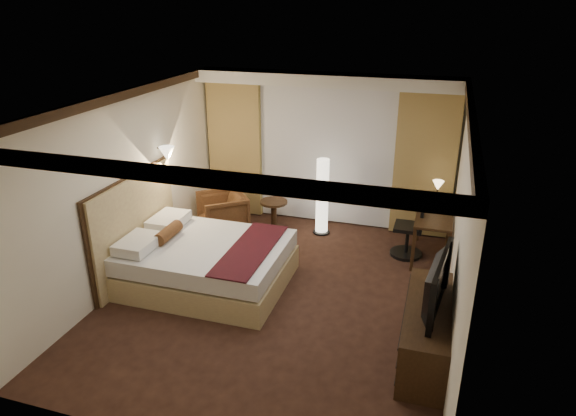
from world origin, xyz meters
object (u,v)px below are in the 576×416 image
(desk, at_px, (432,235))
(office_chair, at_px, (409,225))
(floor_lamp, at_px, (322,197))
(armchair, at_px, (222,211))
(side_table, at_px, (274,215))
(television, at_px, (429,279))
(dresser, at_px, (426,331))
(bed, at_px, (207,263))

(desk, bearing_deg, office_chair, -172.39)
(floor_lamp, bearing_deg, office_chair, -15.35)
(armchair, distance_m, side_table, 0.91)
(television, bearing_deg, side_table, 51.55)
(floor_lamp, bearing_deg, dresser, -56.36)
(desk, bearing_deg, floor_lamp, 169.07)
(television, bearing_deg, dresser, -82.78)
(armchair, xyz_separation_m, television, (3.56, -2.41, 0.60))
(bed, distance_m, armchair, 1.76)
(bed, height_order, desk, desk)
(desk, distance_m, office_chair, 0.41)
(office_chair, bearing_deg, side_table, 172.68)
(dresser, bearing_deg, television, 180.00)
(desk, bearing_deg, side_table, 174.13)
(side_table, bearing_deg, armchair, -153.71)
(side_table, distance_m, floor_lamp, 0.95)
(armchair, bearing_deg, desk, 53.54)
(armchair, height_order, office_chair, office_chair)
(dresser, bearing_deg, armchair, 146.10)
(office_chair, bearing_deg, television, -80.30)
(bed, relative_size, desk, 1.83)
(bed, bearing_deg, television, -13.53)
(bed, distance_m, television, 3.21)
(armchair, bearing_deg, side_table, 77.88)
(side_table, bearing_deg, television, -45.67)
(floor_lamp, height_order, television, floor_lamp)
(bed, bearing_deg, dresser, -13.40)
(floor_lamp, bearing_deg, side_table, -174.52)
(armchair, height_order, dresser, armchair)
(bed, xyz_separation_m, side_table, (0.30, 2.08, -0.06))
(office_chair, bearing_deg, bed, -145.97)
(bed, xyz_separation_m, desk, (3.03, 1.80, 0.05))
(bed, xyz_separation_m, dresser, (3.08, -0.73, 0.00))
(floor_lamp, xyz_separation_m, desk, (1.88, -0.36, -0.31))
(side_table, distance_m, desk, 2.75)
(side_table, height_order, desk, desk)
(armchair, distance_m, office_chair, 3.17)
(desk, distance_m, television, 2.61)
(side_table, xyz_separation_m, television, (2.75, -2.81, 0.73))
(floor_lamp, distance_m, television, 3.48)
(floor_lamp, height_order, office_chair, floor_lamp)
(bed, bearing_deg, desk, 30.69)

